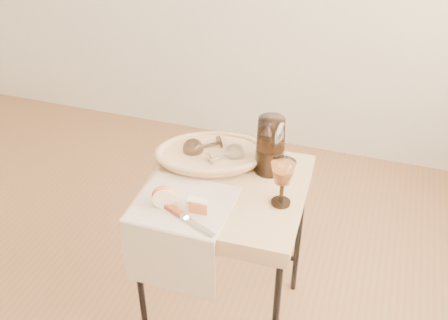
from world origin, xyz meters
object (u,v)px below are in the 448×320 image
at_px(pitcher, 270,145).
at_px(wine_goblet, 282,183).
at_px(bread_basket, 211,156).
at_px(table_knife, 186,217).
at_px(goblet_lying_b, 224,156).
at_px(goblet_lying_a, 204,146).
at_px(side_table, 226,258).
at_px(tea_towel, 184,204).
at_px(apple_half, 164,195).

distance_m(pitcher, wine_goblet, 0.20).
bearing_deg(bread_basket, wine_goblet, -49.84).
relative_size(pitcher, table_knife, 1.14).
relative_size(bread_basket, goblet_lying_b, 3.08).
bearing_deg(goblet_lying_a, goblet_lying_b, 115.41).
bearing_deg(pitcher, goblet_lying_a, 176.80).
distance_m(goblet_lying_b, table_knife, 0.33).
bearing_deg(bread_basket, table_knife, -105.59).
distance_m(side_table, goblet_lying_b, 0.42).
distance_m(goblet_lying_a, table_knife, 0.37).
xyz_separation_m(goblet_lying_b, pitcher, (0.16, 0.04, 0.06)).
bearing_deg(tea_towel, side_table, 55.60).
distance_m(bread_basket, pitcher, 0.23).
bearing_deg(side_table, pitcher, 49.19).
bearing_deg(apple_half, tea_towel, -0.60).
height_order(tea_towel, bread_basket, bread_basket).
bearing_deg(bread_basket, goblet_lying_a, 131.76).
relative_size(tea_towel, table_knife, 1.43).
relative_size(goblet_lying_a, table_knife, 0.57).
height_order(bread_basket, goblet_lying_b, goblet_lying_b).
bearing_deg(goblet_lying_a, apple_half, 44.14).
relative_size(tea_towel, pitcher, 1.26).
distance_m(bread_basket, wine_goblet, 0.35).
height_order(side_table, tea_towel, tea_towel).
xyz_separation_m(goblet_lying_a, apple_half, (-0.03, -0.31, -0.01)).
distance_m(bread_basket, apple_half, 0.30).
xyz_separation_m(side_table, wine_goblet, (0.21, -0.04, 0.44)).
xyz_separation_m(side_table, bread_basket, (-0.10, 0.13, 0.38)).
bearing_deg(side_table, apple_half, -132.75).
bearing_deg(table_knife, side_table, 98.61).
relative_size(bread_basket, pitcher, 1.45).
xyz_separation_m(tea_towel, table_knife, (0.04, -0.07, 0.01)).
xyz_separation_m(tea_towel, goblet_lying_b, (0.06, 0.25, 0.05)).
bearing_deg(wine_goblet, side_table, 169.76).
xyz_separation_m(wine_goblet, apple_half, (-0.36, -0.13, -0.04)).
bearing_deg(tea_towel, wine_goblet, 19.52).
relative_size(goblet_lying_a, wine_goblet, 0.75).
distance_m(side_table, bread_basket, 0.41).
distance_m(goblet_lying_b, apple_half, 0.30).
height_order(bread_basket, table_knife, bread_basket).
height_order(goblet_lying_a, apple_half, goblet_lying_a).
xyz_separation_m(tea_towel, wine_goblet, (0.31, 0.11, 0.08)).
bearing_deg(tea_towel, bread_basket, 89.46).
xyz_separation_m(goblet_lying_a, pitcher, (0.25, -0.00, 0.06)).
bearing_deg(side_table, goblet_lying_b, 112.52).
bearing_deg(goblet_lying_a, tea_towel, 55.24).
bearing_deg(side_table, tea_towel, -124.22).
relative_size(side_table, goblet_lying_a, 5.53).
bearing_deg(bread_basket, goblet_lying_b, -43.48).
bearing_deg(bread_basket, side_table, -73.69).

